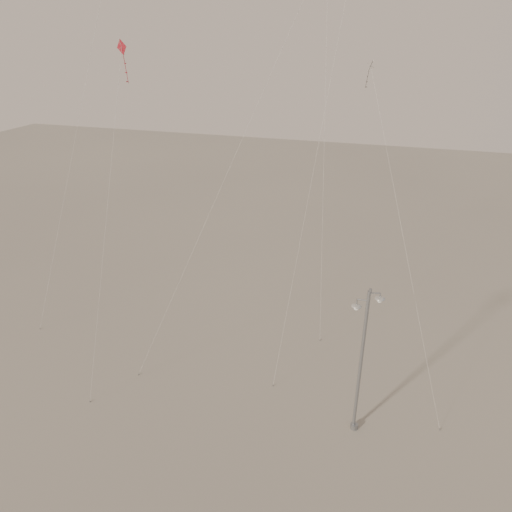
% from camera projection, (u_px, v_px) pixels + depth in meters
% --- Properties ---
extents(ground, '(160.00, 160.00, 0.00)m').
position_uv_depth(ground, '(241.00, 432.00, 27.92)').
color(ground, gray).
rests_on(ground, ground).
extents(street_lamp, '(1.61, 0.66, 8.98)m').
position_uv_depth(street_lamp, '(361.00, 358.00, 26.24)').
color(street_lamp, gray).
rests_on(street_lamp, ground).
extents(kite_1, '(10.22, 6.43, 24.90)m').
position_uv_depth(kite_1, '(282.00, 51.00, 26.47)').
color(kite_1, '#2A2523').
rests_on(kite_1, ground).
extents(kite_3, '(3.60, 2.70, 20.18)m').
position_uv_depth(kite_3, '(113.00, 146.00, 24.82)').
color(kite_3, maroon).
rests_on(kite_3, ground).
extents(kite_4, '(6.74, 9.81, 18.88)m').
position_uv_depth(kite_4, '(387.00, 155.00, 29.79)').
color(kite_4, '#2A2523').
rests_on(kite_4, ground).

